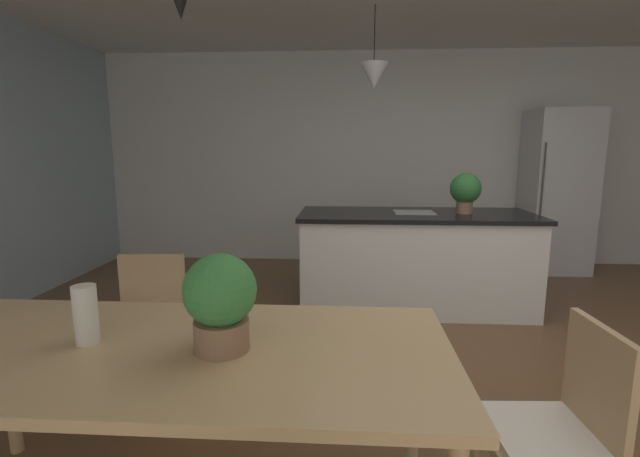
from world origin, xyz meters
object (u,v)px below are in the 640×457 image
chair_kitchen_end (556,430)px  kitchen_island (415,259)px  potted_plant_on_table (220,299)px  chair_far_left (148,327)px  potted_plant_on_island (465,190)px  refrigerator (557,192)px  vase_on_dining_table (86,315)px  dining_table (169,362)px

chair_kitchen_end → kitchen_island: 2.61m
chair_kitchen_end → potted_plant_on_table: (-1.21, -0.02, 0.48)m
chair_kitchen_end → kitchen_island: (-0.13, 2.61, -0.01)m
kitchen_island → chair_far_left: bearing=-134.9°
kitchen_island → potted_plant_on_island: 0.78m
potted_plant_on_island → potted_plant_on_table: size_ratio=1.03×
chair_far_left → kitchen_island: 2.50m
refrigerator → vase_on_dining_table: 5.35m
chair_far_left → vase_on_dining_table: (0.17, -0.83, 0.40)m
dining_table → vase_on_dining_table: vase_on_dining_table is taller
chair_kitchen_end → refrigerator: refrigerator is taller
refrigerator → vase_on_dining_table: size_ratio=8.74×
refrigerator → potted_plant_on_island: size_ratio=5.31×
kitchen_island → vase_on_dining_table: size_ratio=9.63×
refrigerator → potted_plant_on_island: bearing=-135.2°
dining_table → kitchen_island: size_ratio=0.98×
chair_far_left → refrigerator: 4.90m
chair_far_left → potted_plant_on_table: potted_plant_on_table is taller
potted_plant_on_island → potted_plant_on_table: bearing=-119.9°
chair_far_left → kitchen_island: kitchen_island is taller
refrigerator → potted_plant_on_table: size_ratio=5.47×
dining_table → chair_far_left: bearing=119.6°
refrigerator → vase_on_dining_table: refrigerator is taller
dining_table → vase_on_dining_table: bearing=178.1°
chair_far_left → potted_plant_on_island: size_ratio=2.38×
dining_table → potted_plant_on_island: (1.72, 2.61, 0.42)m
dining_table → potted_plant_on_island: size_ratio=5.73×
chair_kitchen_end → chair_far_left: size_ratio=1.00×
chair_kitchen_end → dining_table: bearing=-179.9°
chair_kitchen_end → chair_far_left: (-1.89, 0.83, 0.00)m
kitchen_island → chair_kitchen_end: bearing=-87.2°
potted_plant_on_island → potted_plant_on_table: 3.04m
kitchen_island → potted_plant_on_island: potted_plant_on_island is taller
kitchen_island → potted_plant_on_table: (-1.08, -2.63, 0.49)m
potted_plant_on_island → dining_table: bearing=-123.4°
refrigerator → chair_far_left: bearing=-138.6°
potted_plant_on_table → potted_plant_on_island: bearing=60.1°
chair_kitchen_end → vase_on_dining_table: 1.77m
kitchen_island → refrigerator: size_ratio=1.10×
kitchen_island → potted_plant_on_island: size_ratio=5.85×
potted_plant_on_island → potted_plant_on_table: potted_plant_on_island is taller
potted_plant_on_table → kitchen_island: bearing=67.6°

